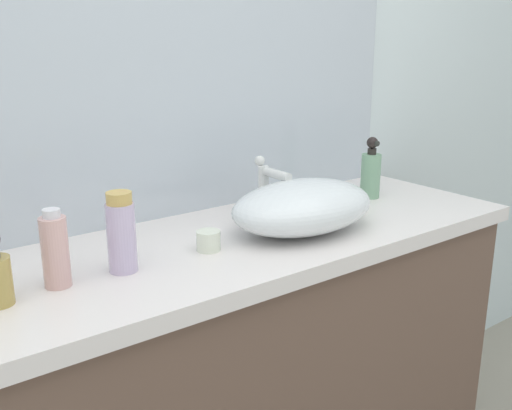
{
  "coord_description": "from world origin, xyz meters",
  "views": [
    {
      "loc": [
        -0.66,
        -0.69,
        1.39
      ],
      "look_at": [
        0.17,
        0.41,
        0.99
      ],
      "focal_mm": 41.25,
      "sensor_mm": 36.0,
      "label": 1
    }
  ],
  "objects_px": {
    "lotion_bottle": "(55,250)",
    "candle_jar": "(208,241)",
    "sink_basin": "(303,206)",
    "soap_dispenser": "(371,172)",
    "perfume_bottle": "(121,233)"
  },
  "relations": [
    {
      "from": "lotion_bottle",
      "to": "candle_jar",
      "type": "relative_size",
      "value": 2.86
    },
    {
      "from": "soap_dispenser",
      "to": "candle_jar",
      "type": "bearing_deg",
      "value": -171.85
    },
    {
      "from": "soap_dispenser",
      "to": "perfume_bottle",
      "type": "xyz_separation_m",
      "value": [
        -0.86,
        -0.09,
        0.01
      ]
    },
    {
      "from": "sink_basin",
      "to": "candle_jar",
      "type": "relative_size",
      "value": 7.18
    },
    {
      "from": "lotion_bottle",
      "to": "soap_dispenser",
      "type": "bearing_deg",
      "value": 4.7
    },
    {
      "from": "sink_basin",
      "to": "soap_dispenser",
      "type": "relative_size",
      "value": 2.14
    },
    {
      "from": "lotion_bottle",
      "to": "perfume_bottle",
      "type": "xyz_separation_m",
      "value": [
        0.14,
        -0.01,
        0.01
      ]
    },
    {
      "from": "lotion_bottle",
      "to": "candle_jar",
      "type": "bearing_deg",
      "value": -1.78
    },
    {
      "from": "soap_dispenser",
      "to": "perfume_bottle",
      "type": "height_order",
      "value": "soap_dispenser"
    },
    {
      "from": "soap_dispenser",
      "to": "lotion_bottle",
      "type": "xyz_separation_m",
      "value": [
        -0.99,
        -0.08,
        -0.0
      ]
    },
    {
      "from": "perfume_bottle",
      "to": "candle_jar",
      "type": "xyz_separation_m",
      "value": [
        0.21,
        -0.0,
        -0.06
      ]
    },
    {
      "from": "sink_basin",
      "to": "lotion_bottle",
      "type": "distance_m",
      "value": 0.62
    },
    {
      "from": "sink_basin",
      "to": "soap_dispenser",
      "type": "height_order",
      "value": "soap_dispenser"
    },
    {
      "from": "sink_basin",
      "to": "candle_jar",
      "type": "bearing_deg",
      "value": 174.91
    },
    {
      "from": "candle_jar",
      "to": "lotion_bottle",
      "type": "bearing_deg",
      "value": 178.22
    }
  ]
}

